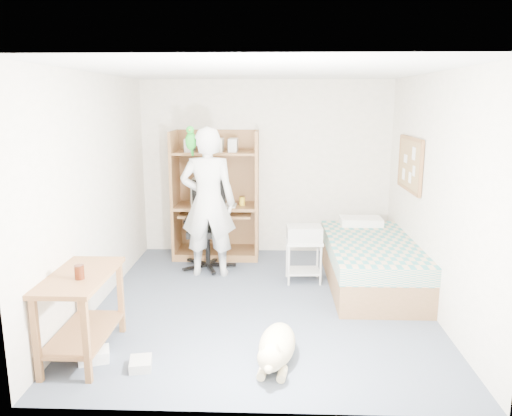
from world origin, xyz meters
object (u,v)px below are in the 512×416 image
at_px(dog, 276,347).
at_px(bed, 371,262).
at_px(computer_hutch, 216,200).
at_px(printer_cart, 304,254).
at_px(person, 208,202).
at_px(side_desk, 82,302).
at_px(office_chair, 208,237).

bearing_deg(dog, bed, 67.58).
xyz_separation_m(computer_hutch, printer_cart, (1.19, -1.03, -0.47)).
xyz_separation_m(bed, printer_cart, (-0.81, 0.10, 0.06)).
bearing_deg(computer_hutch, person, -90.77).
height_order(dog, printer_cart, printer_cart).
xyz_separation_m(bed, dog, (-1.15, -1.92, -0.13)).
height_order(person, dog, person).
bearing_deg(printer_cart, side_desk, -139.78).
xyz_separation_m(computer_hutch, dog, (0.85, -3.04, -0.66)).
relative_size(office_chair, dog, 1.19).
bearing_deg(side_desk, person, 68.47).
height_order(office_chair, printer_cart, office_chair).
xyz_separation_m(computer_hutch, office_chair, (-0.06, -0.50, -0.41)).
distance_m(person, printer_cart, 1.36).
bearing_deg(computer_hutch, printer_cart, -40.70).
xyz_separation_m(bed, person, (-2.01, 0.31, 0.66)).
height_order(side_desk, printer_cart, side_desk).
bearing_deg(computer_hutch, dog, -74.45).
bearing_deg(bed, person, 171.20).
height_order(computer_hutch, printer_cart, computer_hutch).
relative_size(computer_hutch, person, 0.95).
bearing_deg(person, side_desk, 67.82).
distance_m(bed, office_chair, 2.16).
bearing_deg(bed, side_desk, -147.50).
bearing_deg(computer_hutch, side_desk, -106.14).
bearing_deg(printer_cart, bed, -9.73).
xyz_separation_m(computer_hutch, person, (-0.01, -0.81, 0.13)).
height_order(bed, dog, bed).
relative_size(bed, office_chair, 1.77).
bearing_deg(bed, office_chair, 163.17).
distance_m(person, dog, 2.52).
bearing_deg(printer_cart, person, 166.97).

